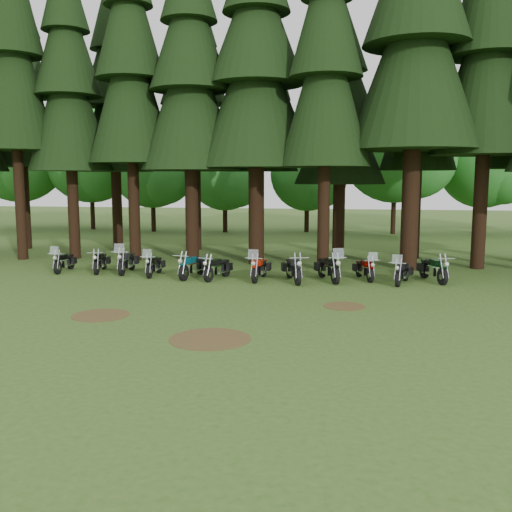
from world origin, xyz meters
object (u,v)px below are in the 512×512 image
object	(u,v)px
motorcycle_11	(433,270)
motorcycle_9	(365,270)
motorcycle_7	(293,270)
motorcycle_4	(193,267)
motorcycle_0	(64,262)
motorcycle_3	(154,266)
motorcycle_6	(259,269)
motorcycle_10	(402,273)
motorcycle_5	(218,269)
motorcycle_8	(329,269)
motorcycle_1	(100,262)
motorcycle_2	(127,262)

from	to	relation	value
motorcycle_11	motorcycle_9	bearing A→B (deg)	162.28
motorcycle_7	motorcycle_4	bearing A→B (deg)	159.85
motorcycle_0	motorcycle_11	bearing A→B (deg)	-3.21
motorcycle_3	motorcycle_4	world-z (taller)	motorcycle_3
motorcycle_6	motorcycle_10	size ratio (longest dim) A/B	1.10
motorcycle_5	motorcycle_10	distance (m)	7.60
motorcycle_8	motorcycle_1	bearing A→B (deg)	155.25
motorcycle_7	motorcycle_9	size ratio (longest dim) A/B	1.16
motorcycle_3	motorcycle_8	distance (m)	7.58
motorcycle_5	motorcycle_9	distance (m)	6.19
motorcycle_9	motorcycle_11	bearing A→B (deg)	-17.10
motorcycle_2	motorcycle_7	distance (m)	7.67
motorcycle_0	motorcycle_9	size ratio (longest dim) A/B	1.01
motorcycle_6	motorcycle_9	distance (m)	4.42
motorcycle_1	motorcycle_3	world-z (taller)	motorcycle_3
motorcycle_10	motorcycle_11	size ratio (longest dim) A/B	0.93
motorcycle_5	motorcycle_4	bearing A→B (deg)	-172.80
motorcycle_2	motorcycle_11	bearing A→B (deg)	-5.67
motorcycle_1	motorcycle_6	world-z (taller)	motorcycle_6
motorcycle_2	motorcycle_8	bearing A→B (deg)	-9.20
motorcycle_8	motorcycle_10	bearing A→B (deg)	-25.12
motorcycle_1	motorcycle_8	distance (m)	10.33
motorcycle_4	motorcycle_10	distance (m)	8.73
motorcycle_8	motorcycle_0	bearing A→B (deg)	156.51
motorcycle_0	motorcycle_11	size ratio (longest dim) A/B	0.91
motorcycle_0	motorcycle_6	world-z (taller)	motorcycle_6
motorcycle_8	motorcycle_11	distance (m)	4.30
motorcycle_5	motorcycle_8	bearing A→B (deg)	20.79
motorcycle_4	motorcycle_11	xyz separation A→B (m)	(10.04, 0.74, 0.01)
motorcycle_5	motorcycle_3	bearing A→B (deg)	-171.58
motorcycle_1	motorcycle_10	bearing A→B (deg)	-15.06
motorcycle_0	motorcycle_5	distance (m)	7.38
motorcycle_3	motorcycle_1	bearing A→B (deg)	166.84
motorcycle_3	motorcycle_7	distance (m)	6.17
motorcycle_10	motorcycle_11	bearing A→B (deg)	46.87
motorcycle_2	motorcycle_4	size ratio (longest dim) A/B	1.04
motorcycle_0	motorcycle_9	xyz separation A→B (m)	(13.47, 0.12, 0.00)
motorcycle_2	motorcycle_3	size ratio (longest dim) A/B	1.14
motorcycle_3	motorcycle_6	bearing A→B (deg)	-6.25
motorcycle_1	motorcycle_9	distance (m)	11.80
motorcycle_2	motorcycle_4	bearing A→B (deg)	-18.17
motorcycle_6	motorcycle_7	size ratio (longest dim) A/B	0.97
motorcycle_1	motorcycle_5	world-z (taller)	motorcycle_5
motorcycle_7	motorcycle_11	size ratio (longest dim) A/B	1.04
motorcycle_10	motorcycle_0	bearing A→B (deg)	-165.11
motorcycle_0	motorcycle_7	size ratio (longest dim) A/B	0.87
motorcycle_0	motorcycle_11	distance (m)	16.25
motorcycle_2	motorcycle_10	xyz separation A→B (m)	(11.99, -0.73, -0.05)
motorcycle_5	motorcycle_9	world-z (taller)	motorcycle_9
motorcycle_2	motorcycle_3	xyz separation A→B (m)	(1.45, -0.49, -0.06)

